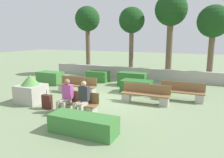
# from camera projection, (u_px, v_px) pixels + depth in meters

# --- Properties ---
(ground_plane) EXTENTS (60.00, 60.00, 0.00)m
(ground_plane) POSITION_uv_depth(u_px,v_px,m) (110.00, 100.00, 10.03)
(ground_plane) COLOR gray
(perimeter_wall) EXTENTS (13.85, 0.30, 0.74)m
(perimeter_wall) POSITION_uv_depth(u_px,v_px,m) (143.00, 74.00, 14.99)
(perimeter_wall) COLOR #ADA89E
(perimeter_wall) RESTS_ON ground_plane
(bench_front) EXTENTS (1.61, 0.49, 0.83)m
(bench_front) POSITION_uv_depth(u_px,v_px,m) (78.00, 106.00, 8.27)
(bench_front) COLOR brown
(bench_front) RESTS_ON ground_plane
(bench_left_side) EXTENTS (2.11, 0.48, 0.83)m
(bench_left_side) POSITION_uv_depth(u_px,v_px,m) (77.00, 87.00, 11.27)
(bench_left_side) COLOR brown
(bench_left_side) RESTS_ON ground_plane
(bench_right_side) EXTENTS (1.97, 0.48, 0.83)m
(bench_right_side) POSITION_uv_depth(u_px,v_px,m) (182.00, 94.00, 9.96)
(bench_right_side) COLOR brown
(bench_right_side) RESTS_ON ground_plane
(bench_back) EXTENTS (2.13, 0.49, 0.83)m
(bench_back) POSITION_uv_depth(u_px,v_px,m) (145.00, 96.00, 9.57)
(bench_back) COLOR brown
(bench_back) RESTS_ON ground_plane
(person_seated_man) EXTENTS (0.38, 0.64, 1.31)m
(person_seated_man) POSITION_uv_depth(u_px,v_px,m) (66.00, 95.00, 8.24)
(person_seated_man) COLOR #B2A893
(person_seated_man) RESTS_ON ground_plane
(person_seated_woman) EXTENTS (0.38, 0.64, 1.29)m
(person_seated_woman) POSITION_uv_depth(u_px,v_px,m) (83.00, 97.00, 7.95)
(person_seated_woman) COLOR #B2A893
(person_seated_woman) RESTS_ON ground_plane
(hedge_block_near_left) EXTENTS (1.53, 0.84, 0.75)m
(hedge_block_near_left) POSITION_uv_depth(u_px,v_px,m) (50.00, 78.00, 13.41)
(hedge_block_near_left) COLOR #3D7A38
(hedge_block_near_left) RESTS_ON ground_plane
(hedge_block_near_right) EXTENTS (1.54, 0.87, 0.65)m
(hedge_block_near_right) POSITION_uv_depth(u_px,v_px,m) (136.00, 86.00, 11.34)
(hedge_block_near_right) COLOR #286028
(hedge_block_near_right) RESTS_ON ground_plane
(hedge_block_mid_left) EXTENTS (1.38, 0.80, 0.68)m
(hedge_block_mid_left) POSITION_uv_depth(u_px,v_px,m) (98.00, 76.00, 14.17)
(hedge_block_mid_left) COLOR #33702D
(hedge_block_mid_left) RESTS_ON ground_plane
(hedge_block_mid_right) EXTENTS (1.66, 0.66, 0.79)m
(hedge_block_mid_right) POSITION_uv_depth(u_px,v_px,m) (132.00, 79.00, 12.92)
(hedge_block_mid_right) COLOR #33702D
(hedge_block_mid_right) RESTS_ON ground_plane
(hedge_block_far_left) EXTENTS (2.10, 0.77, 0.56)m
(hedge_block_far_left) POSITION_uv_depth(u_px,v_px,m) (83.00, 124.00, 6.59)
(hedge_block_far_left) COLOR #3D7A38
(hedge_block_far_left) RESTS_ON ground_plane
(planter_corner_left) EXTENTS (1.09, 1.09, 1.24)m
(planter_corner_left) POSITION_uv_depth(u_px,v_px,m) (31.00, 90.00, 9.65)
(planter_corner_left) COLOR #ADA89E
(planter_corner_left) RESTS_ON ground_plane
(suitcase) EXTENTS (0.41, 0.19, 0.77)m
(suitcase) POSITION_uv_depth(u_px,v_px,m) (47.00, 102.00, 8.85)
(suitcase) COLOR #471E19
(suitcase) RESTS_ON ground_plane
(tree_leftmost) EXTENTS (1.88, 1.88, 5.13)m
(tree_leftmost) POSITION_uv_depth(u_px,v_px,m) (87.00, 21.00, 16.60)
(tree_leftmost) COLOR brown
(tree_leftmost) RESTS_ON ground_plane
(tree_center_left) EXTENTS (1.79, 1.79, 4.89)m
(tree_center_left) POSITION_uv_depth(u_px,v_px,m) (132.00, 22.00, 15.18)
(tree_center_left) COLOR brown
(tree_center_left) RESTS_ON ground_plane
(tree_center_right) EXTENTS (2.13, 2.13, 5.69)m
(tree_center_right) POSITION_uv_depth(u_px,v_px,m) (171.00, 12.00, 14.41)
(tree_center_right) COLOR brown
(tree_center_right) RESTS_ON ground_plane
(tree_rightmost) EXTENTS (1.94, 1.94, 4.76)m
(tree_rightmost) POSITION_uv_depth(u_px,v_px,m) (213.00, 23.00, 13.16)
(tree_rightmost) COLOR brown
(tree_rightmost) RESTS_ON ground_plane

